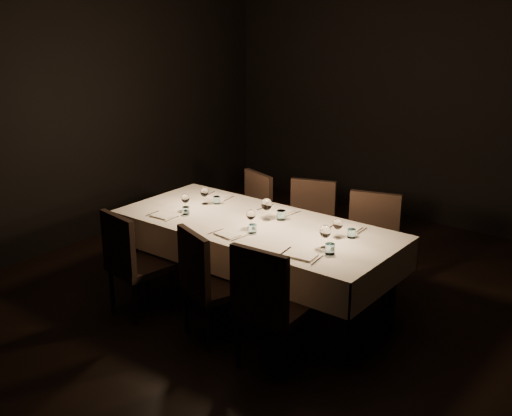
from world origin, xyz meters
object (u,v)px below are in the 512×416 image
Objects in this scene: chair_near_left at (131,259)px; chair_near_center at (207,279)px; dining_table at (256,231)px; chair_near_right at (268,302)px; chair_far_right at (371,242)px; chair_far_center at (310,224)px; chair_far_left at (250,212)px.

chair_near_center reaches higher than chair_near_left.
dining_table is 1.07m from chair_near_right.
chair_near_right reaches higher than chair_far_right.
chair_far_center is (-0.06, 1.58, -0.00)m from chair_near_center.
chair_near_left is 1.00× the size of chair_far_center.
chair_near_right is 1.06× the size of chair_far_center.
chair_far_center reaches higher than chair_far_left.
chair_near_right is at bearing -169.54° from chair_near_left.
chair_far_right reaches higher than chair_far_center.
chair_near_right is at bearing -30.51° from chair_far_left.
dining_table is at bearing -31.17° from chair_far_left.
chair_near_center reaches higher than chair_far_center.
chair_far_left is at bearing 166.32° from chair_far_center.
chair_far_center is at bearing 154.57° from chair_far_right.
chair_far_center is at bearing -104.41° from chair_near_left.
chair_near_center is 1.03× the size of chair_far_left.
chair_far_left is at bearing -82.08° from chair_near_left.
chair_far_center is at bearing -67.96° from chair_near_center.
chair_far_right is at bearing -94.27° from chair_near_right.
chair_far_center is at bearing 89.19° from dining_table.
chair_near_right is (0.72, -0.78, -0.15)m from dining_table.
chair_far_left is (-0.68, 0.78, -0.18)m from dining_table.
chair_far_right reaches higher than chair_far_left.
dining_table is 0.86m from chair_far_center.
chair_near_left is at bearing 26.12° from chair_near_center.
chair_far_center is 0.73m from chair_far_right.
dining_table is 2.76× the size of chair_far_left.
chair_near_center is 0.64m from chair_near_right.
dining_table is at bearing -64.39° from chair_near_center.
chair_near_right reaches higher than chair_near_left.
chair_near_right reaches higher than chair_near_center.
chair_far_center is at bearing 23.38° from chair_far_left.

